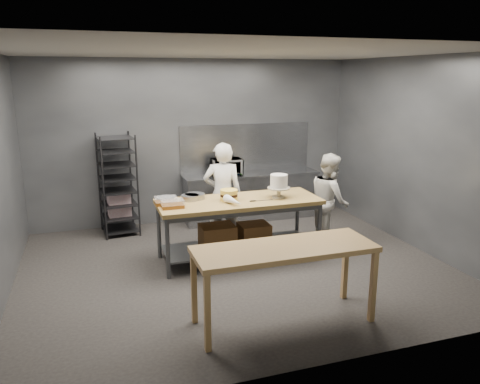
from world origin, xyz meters
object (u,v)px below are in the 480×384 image
object	(u,v)px
chef_behind	(223,195)
chef_right	(329,200)
microwave	(227,167)
work_table	(237,222)
speed_rack	(118,186)
frosted_cake_stand	(279,183)
near_counter	(285,254)
layer_cake	(229,195)

from	to	relation	value
chef_behind	chef_right	xyz separation A→B (m)	(1.63, -0.54, -0.09)
chef_behind	microwave	xyz separation A→B (m)	(0.43, 1.19, 0.21)
work_table	microwave	xyz separation A→B (m)	(0.40, 1.86, 0.48)
speed_rack	frosted_cake_stand	xyz separation A→B (m)	(2.22, -1.84, 0.29)
work_table	frosted_cake_stand	distance (m)	0.86
frosted_cake_stand	chef_behind	bearing A→B (deg)	132.23
near_counter	frosted_cake_stand	xyz separation A→B (m)	(0.72, 1.88, 0.33)
frosted_cake_stand	layer_cake	bearing A→B (deg)	173.34
speed_rack	layer_cake	xyz separation A→B (m)	(1.47, -1.76, 0.14)
near_counter	chef_right	size ratio (longest dim) A/B	1.33
speed_rack	microwave	xyz separation A→B (m)	(1.98, 0.08, 0.19)
microwave	speed_rack	bearing A→B (deg)	-177.69
work_table	layer_cake	size ratio (longest dim) A/B	9.35
speed_rack	chef_behind	distance (m)	1.91
near_counter	microwave	xyz separation A→B (m)	(0.48, 3.80, 0.24)
speed_rack	layer_cake	world-z (taller)	speed_rack
near_counter	work_table	bearing A→B (deg)	87.73
microwave	layer_cake	distance (m)	1.91
chef_right	frosted_cake_stand	xyz separation A→B (m)	(-0.97, -0.19, 0.39)
near_counter	chef_behind	distance (m)	2.61
chef_behind	chef_right	distance (m)	1.72
microwave	frosted_cake_stand	world-z (taller)	frosted_cake_stand
chef_right	microwave	bearing A→B (deg)	47.04
speed_rack	chef_right	xyz separation A→B (m)	(3.19, -1.65, -0.10)
speed_rack	chef_right	size ratio (longest dim) A/B	1.16
chef_behind	chef_right	world-z (taller)	chef_behind
work_table	speed_rack	size ratio (longest dim) A/B	1.37
frosted_cake_stand	chef_right	bearing A→B (deg)	11.16
work_table	near_counter	bearing A→B (deg)	-92.27
microwave	frosted_cake_stand	bearing A→B (deg)	-83.01
work_table	microwave	size ratio (longest dim) A/B	4.43
near_counter	chef_behind	size ratio (longest dim) A/B	1.19
chef_behind	layer_cake	xyz separation A→B (m)	(-0.09, -0.64, 0.16)
microwave	layer_cake	size ratio (longest dim) A/B	2.11
chef_behind	microwave	size ratio (longest dim) A/B	3.11
near_counter	frosted_cake_stand	distance (m)	2.04
work_table	frosted_cake_stand	world-z (taller)	frosted_cake_stand
chef_behind	microwave	bearing A→B (deg)	-95.47
speed_rack	layer_cake	distance (m)	2.29
work_table	layer_cake	distance (m)	0.44
chef_right	layer_cake	distance (m)	1.74
speed_rack	near_counter	bearing A→B (deg)	-68.03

